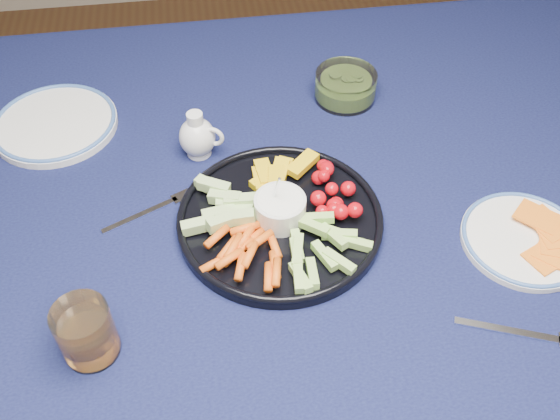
{
  "coord_description": "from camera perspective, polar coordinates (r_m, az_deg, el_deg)",
  "views": [
    {
      "loc": [
        -0.06,
        -0.73,
        1.5
      ],
      "look_at": [
        0.03,
        -0.09,
        0.78
      ],
      "focal_mm": 40.0,
      "sensor_mm": 36.0,
      "label": 1
    }
  ],
  "objects": [
    {
      "name": "creamer_pitcher",
      "position": [
        1.09,
        -7.53,
        6.66
      ],
      "size": [
        0.08,
        0.06,
        0.09
      ],
      "color": "white",
      "rests_on": "dining_table"
    },
    {
      "name": "side_plate_extra",
      "position": [
        1.22,
        -19.87,
        7.45
      ],
      "size": [
        0.22,
        0.22,
        0.02
      ],
      "color": "white",
      "rests_on": "dining_table"
    },
    {
      "name": "pickle_bowl",
      "position": [
        1.22,
        6.0,
        11.11
      ],
      "size": [
        0.12,
        0.12,
        0.05
      ],
      "color": "white",
      "rests_on": "dining_table"
    },
    {
      "name": "dining_table",
      "position": [
        1.11,
        -2.32,
        -1.01
      ],
      "size": [
        1.67,
        1.07,
        0.75
      ],
      "color": "#4B2F19",
      "rests_on": "ground"
    },
    {
      "name": "juice_tumbler",
      "position": [
        0.87,
        -17.23,
        -10.81
      ],
      "size": [
        0.07,
        0.07,
        0.09
      ],
      "color": "white",
      "rests_on": "dining_table"
    },
    {
      "name": "fork_right",
      "position": [
        0.94,
        21.97,
        -10.56
      ],
      "size": [
        0.17,
        0.08,
        0.0
      ],
      "color": "silver",
      "rests_on": "dining_table"
    },
    {
      "name": "fork_left",
      "position": [
        1.03,
        -11.34,
        0.13
      ],
      "size": [
        0.15,
        0.08,
        0.0
      ],
      "color": "silver",
      "rests_on": "dining_table"
    },
    {
      "name": "cheese_plate",
      "position": [
        1.03,
        21.48,
        -2.39
      ],
      "size": [
        0.19,
        0.19,
        0.02
      ],
      "color": "white",
      "rests_on": "dining_table"
    },
    {
      "name": "crudite_platter",
      "position": [
        0.98,
        -0.14,
        -0.6
      ],
      "size": [
        0.33,
        0.33,
        0.1
      ],
      "color": "black",
      "rests_on": "dining_table"
    }
  ]
}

